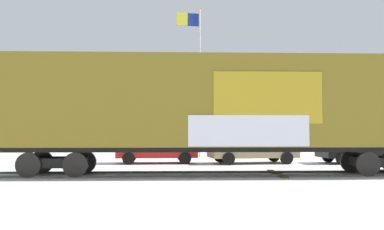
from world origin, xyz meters
name	(u,v)px	position (x,y,z in m)	size (l,w,h in m)	color
ground_plane	(194,175)	(0.00, 0.00, 0.00)	(260.00, 260.00, 0.00)	silver
track	(204,174)	(0.38, 0.01, 0.04)	(60.02, 3.17, 0.08)	#4C4742
freight_car	(221,105)	(1.05, 0.00, 2.72)	(17.63, 3.40, 4.72)	olive
flagpole	(195,62)	(0.68, 10.30, 6.18)	(1.62, 0.32, 9.68)	silver
hillside	(175,120)	(0.06, 65.44, 4.02)	(133.26, 41.66, 12.34)	silver
parked_car_red	(155,147)	(-1.74, 5.74, 0.87)	(4.26, 1.98, 1.73)	#B21E1E
parked_car_tan	(252,146)	(3.37, 5.43, 0.90)	(4.71, 2.40, 1.82)	#9E8966
parked_car_black	(363,147)	(9.23, 5.12, 0.87)	(4.68, 2.05, 1.71)	black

